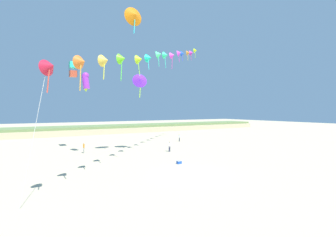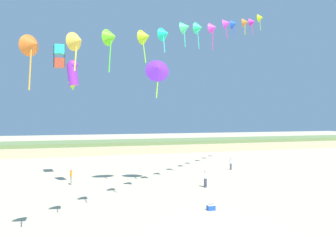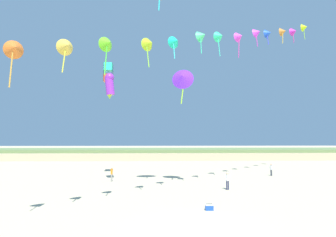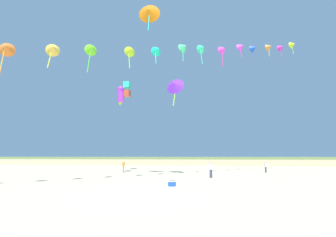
% 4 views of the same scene
% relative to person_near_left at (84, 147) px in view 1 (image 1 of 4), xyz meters
% --- Properties ---
extents(ground_plane, '(240.00, 240.00, 0.00)m').
position_rel_person_near_left_xyz_m(ground_plane, '(7.55, -17.38, -0.96)').
color(ground_plane, beige).
extents(dune_ridge, '(120.00, 11.70, 2.18)m').
position_rel_person_near_left_xyz_m(dune_ridge, '(7.55, 31.49, 0.13)').
color(dune_ridge, '#BFAE8B').
rests_on(dune_ridge, ground).
extents(person_near_left, '(0.25, 0.58, 1.66)m').
position_rel_person_near_left_xyz_m(person_near_left, '(0.00, 0.00, 0.00)').
color(person_near_left, gray).
rests_on(person_near_left, ground).
extents(person_near_right, '(0.36, 0.51, 1.57)m').
position_rel_person_near_left_xyz_m(person_near_right, '(20.06, 4.09, -0.05)').
color(person_near_right, '#474C56').
rests_on(person_near_right, ground).
extents(person_mid_center, '(0.61, 0.23, 1.72)m').
position_rel_person_near_left_xyz_m(person_mid_center, '(12.16, -5.37, 0.04)').
color(person_mid_center, '#282D4C').
rests_on(person_mid_center, ground).
extents(kite_banner_string, '(34.15, 28.18, 21.45)m').
position_rel_person_near_left_xyz_m(kite_banner_string, '(10.55, -6.13, 14.00)').
color(kite_banner_string, red).
extents(large_kite_low_lead, '(2.64, 1.28, 3.70)m').
position_rel_person_near_left_xyz_m(large_kite_low_lead, '(5.46, -7.56, 18.39)').
color(large_kite_low_lead, orange).
extents(large_kite_mid_trail, '(1.34, 1.18, 2.84)m').
position_rel_person_near_left_xyz_m(large_kite_mid_trail, '(0.04, -2.16, 9.86)').
color(large_kite_mid_trail, purple).
extents(large_kite_high_solo, '(1.15, 1.15, 2.40)m').
position_rel_person_near_left_xyz_m(large_kite_high_solo, '(-1.03, 3.02, 12.29)').
color(large_kite_high_solo, '#BF462C').
extents(large_kite_outer_drift, '(2.54, 1.87, 4.03)m').
position_rel_person_near_left_xyz_m(large_kite_outer_drift, '(7.91, -3.54, 10.45)').
color(large_kite_outer_drift, '#772CEF').
extents(beach_cooler, '(0.58, 0.41, 0.46)m').
position_rel_person_near_left_xyz_m(beach_cooler, '(9.07, -13.12, -0.75)').
color(beach_cooler, blue).
rests_on(beach_cooler, ground).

